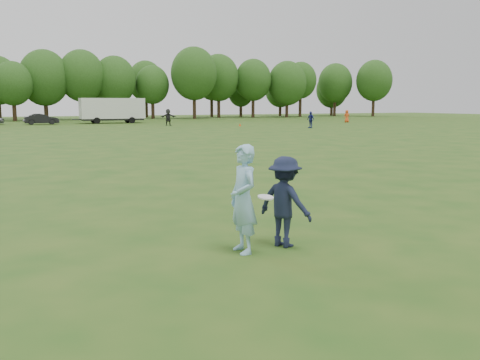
{
  "coord_description": "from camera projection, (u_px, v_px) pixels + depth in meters",
  "views": [
    {
      "loc": [
        -3.92,
        -7.27,
        2.56
      ],
      "look_at": [
        0.21,
        1.41,
        1.1
      ],
      "focal_mm": 38.0,
      "sensor_mm": 36.0,
      "label": 1
    }
  ],
  "objects": [
    {
      "name": "field_cone",
      "position": [
        240.0,
        125.0,
        57.09
      ],
      "size": [
        0.28,
        0.28,
        0.3
      ],
      "primitive_type": "cone",
      "color": "red",
      "rests_on": "ground"
    },
    {
      "name": "player_far_b",
      "position": [
        311.0,
        120.0,
        52.71
      ],
      "size": [
        0.57,
        1.06,
        1.72
      ],
      "primitive_type": "imported",
      "rotation": [
        0.0,
        0.0,
        -1.42
      ],
      "color": "navy",
      "rests_on": "ground"
    },
    {
      "name": "thrower",
      "position": [
        243.0,
        199.0,
        8.66
      ],
      "size": [
        0.45,
        0.69,
        1.87
      ],
      "primitive_type": "imported",
      "rotation": [
        0.0,
        0.0,
        -1.57
      ],
      "color": "#91C4E0",
      "rests_on": "ground"
    },
    {
      "name": "treeline",
      "position": [
        43.0,
        79.0,
        77.44
      ],
      "size": [
        130.35,
        18.39,
        11.74
      ],
      "color": "#332114",
      "rests_on": "ground"
    },
    {
      "name": "player_far_d",
      "position": [
        168.0,
        117.0,
        58.19
      ],
      "size": [
        1.85,
        0.91,
        1.91
      ],
      "primitive_type": "imported",
      "rotation": [
        0.0,
        0.0,
        -0.2
      ],
      "color": "#272727",
      "rests_on": "ground"
    },
    {
      "name": "disc_in_play",
      "position": [
        266.0,
        197.0,
        8.48
      ],
      "size": [
        0.33,
        0.33,
        0.08
      ],
      "color": "white",
      "rests_on": "ground"
    },
    {
      "name": "player_far_c",
      "position": [
        347.0,
        116.0,
        67.88
      ],
      "size": [
        0.91,
        0.7,
        1.66
      ],
      "primitive_type": "imported",
      "rotation": [
        0.0,
        0.0,
        2.92
      ],
      "color": "#EE501C",
      "rests_on": "ground"
    },
    {
      "name": "cargo_trailer",
      "position": [
        112.0,
        109.0,
        65.17
      ],
      "size": [
        9.0,
        2.75,
        3.2
      ],
      "color": "white",
      "rests_on": "ground"
    },
    {
      "name": "car_f",
      "position": [
        41.0,
        119.0,
        61.18
      ],
      "size": [
        4.03,
        1.59,
        1.31
      ],
      "primitive_type": "imported",
      "rotation": [
        0.0,
        0.0,
        1.62
      ],
      "color": "black",
      "rests_on": "ground"
    },
    {
      "name": "ground",
      "position": [
        264.0,
        257.0,
        8.54
      ],
      "size": [
        200.0,
        200.0,
        0.0
      ],
      "primitive_type": "plane",
      "color": "#224D15",
      "rests_on": "ground"
    },
    {
      "name": "defender",
      "position": [
        285.0,
        202.0,
        9.06
      ],
      "size": [
        1.0,
        1.21,
        1.63
      ],
      "primitive_type": "imported",
      "rotation": [
        0.0,
        0.0,
        2.02
      ],
      "color": "#181E36",
      "rests_on": "ground"
    }
  ]
}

